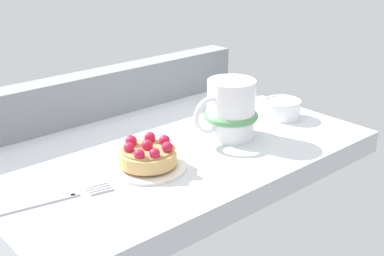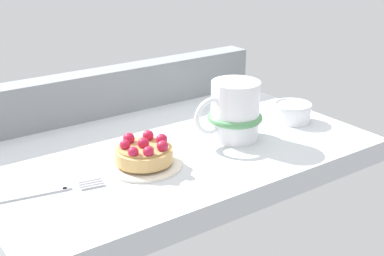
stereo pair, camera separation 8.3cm
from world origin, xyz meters
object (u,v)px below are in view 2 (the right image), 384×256
at_px(sugar_bowl, 292,112).
at_px(coffee_mug, 234,111).
at_px(dessert_fork, 45,192).
at_px(dessert_plate, 144,163).
at_px(raspberry_tart, 144,152).

bearing_deg(sugar_bowl, coffee_mug, -179.95).
bearing_deg(dessert_fork, dessert_plate, -0.84).
distance_m(coffee_mug, dessert_fork, 0.34).
bearing_deg(sugar_bowl, raspberry_tart, -178.55).
bearing_deg(raspberry_tart, dessert_plate, 174.66).
height_order(dessert_plate, raspberry_tart, raspberry_tart).
relative_size(dessert_fork, sugar_bowl, 2.37).
distance_m(dessert_plate, dessert_fork, 0.16).
distance_m(dessert_plate, sugar_bowl, 0.33).
height_order(dessert_plate, sugar_bowl, sugar_bowl).
distance_m(raspberry_tart, coffee_mug, 0.19).
bearing_deg(dessert_plate, sugar_bowl, 1.44).
bearing_deg(raspberry_tart, coffee_mug, 2.55).
relative_size(raspberry_tart, coffee_mug, 0.67).
xyz_separation_m(dessert_fork, sugar_bowl, (0.49, 0.01, 0.02)).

